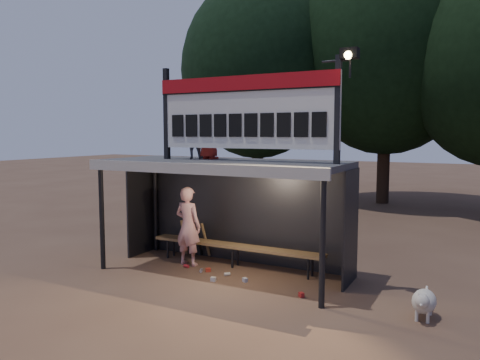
# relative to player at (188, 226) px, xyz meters

# --- Properties ---
(ground) EXTENTS (80.00, 80.00, 0.00)m
(ground) POSITION_rel_player_xyz_m (0.96, -0.19, -0.86)
(ground) COLOR brown
(ground) RESTS_ON ground
(player) EXTENTS (0.65, 0.45, 1.72)m
(player) POSITION_rel_player_xyz_m (0.00, 0.00, 0.00)
(player) COLOR white
(player) RESTS_ON ground
(child_a) EXTENTS (0.50, 0.40, 1.01)m
(child_a) POSITION_rel_player_xyz_m (0.07, 0.22, 1.97)
(child_a) COLOR gray
(child_a) RESTS_ON dugout_shelter
(child_b) EXTENTS (0.60, 0.48, 1.08)m
(child_b) POSITION_rel_player_xyz_m (0.47, 0.14, 2.00)
(child_b) COLOR #AE241A
(child_b) RESTS_ON dugout_shelter
(dugout_shelter) EXTENTS (5.10, 2.08, 2.32)m
(dugout_shelter) POSITION_rel_player_xyz_m (0.96, 0.06, 0.99)
(dugout_shelter) COLOR #3E3E41
(dugout_shelter) RESTS_ON ground
(scoreboard_assembly) EXTENTS (4.10, 0.27, 1.99)m
(scoreboard_assembly) POSITION_rel_player_xyz_m (1.52, -0.20, 2.46)
(scoreboard_assembly) COLOR black
(scoreboard_assembly) RESTS_ON dugout_shelter
(bench) EXTENTS (4.00, 0.35, 0.48)m
(bench) POSITION_rel_player_xyz_m (0.96, 0.36, -0.43)
(bench) COLOR olive
(bench) RESTS_ON ground
(tree_left) EXTENTS (6.46, 6.46, 9.27)m
(tree_left) POSITION_rel_player_xyz_m (-3.04, 9.81, 4.65)
(tree_left) COLOR black
(tree_left) RESTS_ON ground
(tree_mid) EXTENTS (7.22, 7.22, 10.36)m
(tree_mid) POSITION_rel_player_xyz_m (1.96, 11.31, 5.31)
(tree_mid) COLOR #312016
(tree_mid) RESTS_ON ground
(dog) EXTENTS (0.36, 0.81, 0.49)m
(dog) POSITION_rel_player_xyz_m (4.90, -0.80, -0.58)
(dog) COLOR beige
(dog) RESTS_ON ground
(bats) EXTENTS (0.68, 0.35, 0.84)m
(bats) POSITION_rel_player_xyz_m (-0.25, 0.63, -0.43)
(bats) COLOR #A4784C
(bats) RESTS_ON ground
(litter) EXTENTS (2.93, 0.66, 0.08)m
(litter) POSITION_rel_player_xyz_m (1.16, -0.44, -0.82)
(litter) COLOR red
(litter) RESTS_ON ground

